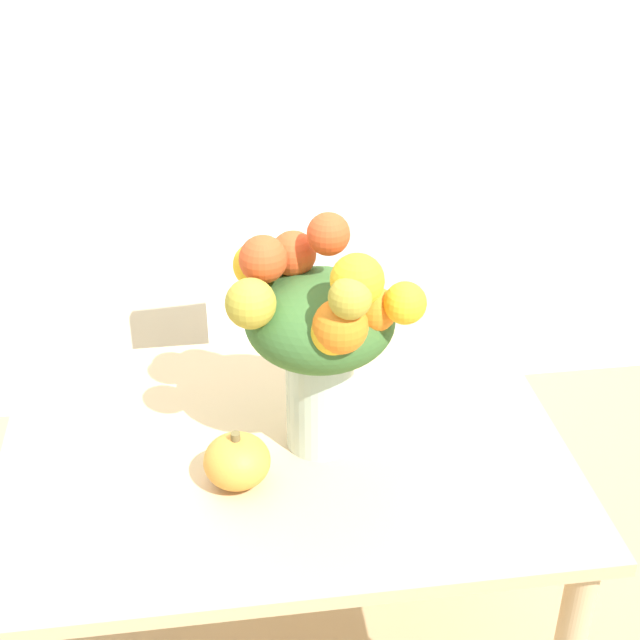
# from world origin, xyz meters

# --- Properties ---
(wall_back) EXTENTS (8.00, 0.06, 2.70)m
(wall_back) POSITION_xyz_m (0.00, 1.25, 1.35)
(wall_back) COLOR silver
(wall_back) RESTS_ON ground_plane
(dining_table) EXTENTS (1.14, 0.82, 0.74)m
(dining_table) POSITION_xyz_m (0.00, 0.00, 0.63)
(dining_table) COLOR #D1B284
(dining_table) RESTS_ON ground_plane
(flower_vase) EXTENTS (0.35, 0.32, 0.50)m
(flower_vase) POSITION_xyz_m (0.07, -0.02, 1.02)
(flower_vase) COLOR #B2CCBC
(flower_vase) RESTS_ON dining_table
(pumpkin) EXTENTS (0.13, 0.13, 0.12)m
(pumpkin) POSITION_xyz_m (-0.10, -0.10, 0.79)
(pumpkin) COLOR gold
(pumpkin) RESTS_ON dining_table
(dining_chair_near_window) EXTENTS (0.43, 0.43, 0.90)m
(dining_chair_near_window) POSITION_xyz_m (0.06, 0.74, 0.47)
(dining_chair_near_window) COLOR white
(dining_chair_near_window) RESTS_ON ground_plane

